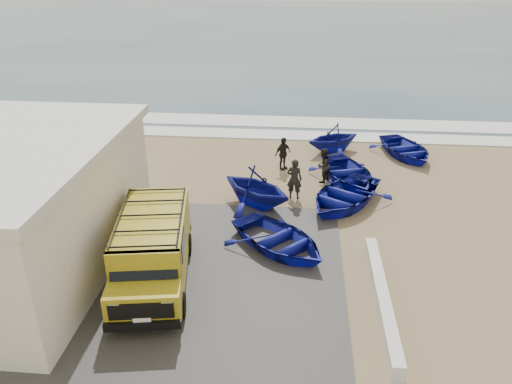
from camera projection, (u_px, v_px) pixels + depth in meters
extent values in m
plane|color=#8E7752|center=(228.00, 245.00, 17.86)|extent=(160.00, 160.00, 0.00)
cube|color=#3F3C3A|center=(158.00, 273.00, 16.22)|extent=(12.00, 10.00, 0.05)
cube|color=#385166|center=(286.00, 29.00, 68.10)|extent=(180.00, 88.00, 0.01)
cube|color=white|center=(258.00, 134.00, 28.61)|extent=(180.00, 1.60, 0.06)
cube|color=white|center=(261.00, 121.00, 30.86)|extent=(180.00, 2.20, 0.04)
cube|color=black|center=(118.00, 180.00, 16.57)|extent=(0.08, 0.70, 0.90)
cube|color=silver|center=(382.00, 299.00, 14.63)|extent=(0.35, 6.00, 0.55)
cube|color=#B09C1A|center=(154.00, 241.00, 15.68)|extent=(2.66, 4.41, 1.75)
cube|color=#B09C1A|center=(144.00, 302.00, 13.56)|extent=(2.15, 1.27, 0.96)
cube|color=black|center=(143.00, 266.00, 13.64)|extent=(1.89, 0.65, 0.76)
cube|color=black|center=(141.00, 311.00, 13.07)|extent=(1.71, 0.36, 0.48)
cube|color=black|center=(143.00, 326.00, 13.24)|extent=(2.06, 0.48, 0.23)
cube|color=black|center=(151.00, 215.00, 15.22)|extent=(2.51, 4.08, 0.06)
cylinder|color=black|center=(114.00, 308.00, 14.09)|extent=(0.35, 0.77, 0.74)
cylinder|color=black|center=(132.00, 246.00, 17.06)|extent=(0.35, 0.77, 0.74)
cylinder|color=black|center=(181.00, 305.00, 14.21)|extent=(0.35, 0.77, 0.74)
cylinder|color=black|center=(188.00, 244.00, 17.17)|extent=(0.35, 0.77, 0.74)
imported|color=#121993|center=(279.00, 239.00, 17.37)|extent=(4.87, 4.83, 0.83)
imported|color=#121993|center=(344.00, 195.00, 20.46)|extent=(4.94, 5.34, 0.90)
imported|color=#121993|center=(256.00, 187.00, 20.20)|extent=(4.32, 4.20, 1.73)
imported|color=#121993|center=(348.00, 173.00, 22.59)|extent=(4.01, 4.75, 0.84)
imported|color=#121993|center=(333.00, 138.00, 25.86)|extent=(3.78, 3.65, 1.53)
imported|color=#121993|center=(406.00, 149.00, 25.40)|extent=(3.94, 4.63, 0.81)
imported|color=black|center=(294.00, 179.00, 20.87)|extent=(0.69, 0.49, 1.77)
imported|color=black|center=(323.00, 165.00, 22.44)|extent=(0.92, 0.97, 1.58)
imported|color=black|center=(283.00, 154.00, 23.74)|extent=(0.95, 0.93, 1.60)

